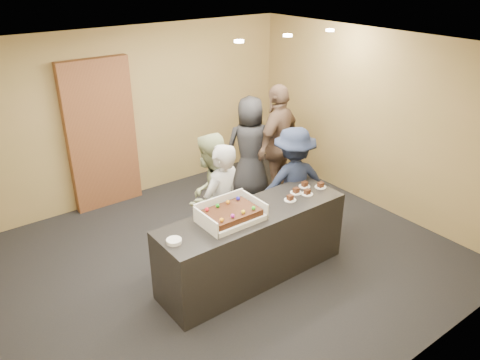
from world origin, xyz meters
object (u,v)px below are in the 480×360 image
(serving_counter, at_px, (253,244))
(storage_cabinet, at_px, (102,135))
(plate_stack, at_px, (174,241))
(person_dark_suit, at_px, (250,148))
(person_server_grey, at_px, (222,207))
(cake_box, at_px, (230,216))
(person_brown_extra, at_px, (278,145))
(person_sage_man, at_px, (210,197))
(sheet_cake, at_px, (231,213))
(person_navy_man, at_px, (293,183))

(serving_counter, xyz_separation_m, storage_cabinet, (-0.66, 2.88, 0.70))
(serving_counter, distance_m, storage_cabinet, 3.04)
(plate_stack, relative_size, person_dark_suit, 0.10)
(storage_cabinet, distance_m, person_dark_suit, 2.31)
(person_server_grey, xyz_separation_m, person_dark_suit, (1.48, 1.32, 0.02))
(cake_box, xyz_separation_m, person_brown_extra, (1.90, 1.34, 0.01))
(cake_box, relative_size, person_sage_man, 0.42)
(person_server_grey, bearing_deg, sheet_cake, 52.04)
(person_server_grey, height_order, person_sage_man, person_sage_man)
(person_brown_extra, bearing_deg, plate_stack, 7.37)
(person_navy_man, distance_m, person_dark_suit, 1.35)
(sheet_cake, distance_m, plate_stack, 0.75)
(sheet_cake, relative_size, person_sage_man, 0.36)
(cake_box, distance_m, person_navy_man, 1.45)
(sheet_cake, xyz_separation_m, person_dark_suit, (1.66, 1.77, -0.16))
(cake_box, bearing_deg, person_server_grey, 67.05)
(sheet_cake, bearing_deg, person_server_grey, 68.21)
(plate_stack, relative_size, person_navy_man, 0.10)
(storage_cabinet, distance_m, person_brown_extra, 2.71)
(serving_counter, bearing_deg, sheet_cake, 179.73)
(serving_counter, bearing_deg, plate_stack, -179.39)
(sheet_cake, height_order, person_navy_man, person_navy_man)
(plate_stack, xyz_separation_m, person_brown_extra, (2.65, 1.38, 0.04))
(serving_counter, bearing_deg, person_brown_extra, 40.55)
(serving_counter, height_order, person_brown_extra, person_brown_extra)
(storage_cabinet, distance_m, plate_stack, 2.94)
(person_dark_suit, bearing_deg, sheet_cake, 73.88)
(storage_cabinet, relative_size, person_brown_extra, 1.21)
(cake_box, xyz_separation_m, person_sage_man, (0.20, 0.70, -0.11))
(plate_stack, distance_m, person_navy_man, 2.18)
(plate_stack, bearing_deg, cake_box, 3.25)
(storage_cabinet, bearing_deg, person_dark_suit, -29.22)
(sheet_cake, bearing_deg, person_brown_extra, 35.65)
(person_sage_man, distance_m, person_brown_extra, 1.82)
(person_sage_man, bearing_deg, serving_counter, 73.30)
(serving_counter, distance_m, sheet_cake, 0.64)
(person_navy_man, bearing_deg, cake_box, 36.50)
(person_server_grey, bearing_deg, plate_stack, 10.53)
(sheet_cake, relative_size, person_server_grey, 0.37)
(cake_box, bearing_deg, storage_cabinet, 96.71)
(sheet_cake, bearing_deg, serving_counter, -0.00)
(person_brown_extra, bearing_deg, person_server_grey, 7.81)
(plate_stack, height_order, person_brown_extra, person_brown_extra)
(person_navy_man, xyz_separation_m, person_dark_suit, (0.28, 1.32, 0.04))
(person_navy_man, bearing_deg, person_dark_suit, -82.75)
(person_sage_man, xyz_separation_m, person_navy_man, (1.18, -0.28, -0.04))
(person_sage_man, bearing_deg, person_navy_man, 140.56)
(person_sage_man, bearing_deg, plate_stack, 12.14)
(cake_box, distance_m, person_dark_suit, 2.41)
(serving_counter, relative_size, person_navy_man, 1.51)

